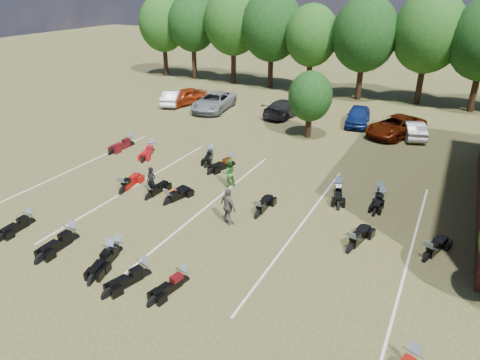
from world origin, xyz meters
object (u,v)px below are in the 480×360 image
Objects in this scene: motorcycle_3 at (118,253)px; motorcycle_7 at (123,192)px; person_black at (151,181)px; motorcycle_14 at (131,146)px; motorcycle_0 at (30,224)px; person_green at (229,173)px; car_4 at (358,116)px; person_grey at (228,207)px; car_0 at (185,97)px.

motorcycle_7 is at bearing 115.82° from motorcycle_3.
motorcycle_14 is at bearing 136.04° from person_black.
motorcycle_0 is at bearing -72.34° from motorcycle_14.
person_black is at bearing -38.64° from motorcycle_14.
motorcycle_0 is at bearing 61.52° from motorcycle_7.
motorcycle_7 is (1.70, 4.71, 0.00)m from motorcycle_0.
person_green is 10.48m from motorcycle_0.
person_grey is at bearing -103.16° from car_4.
car_4 is 2.65× the size of person_green.
motorcycle_3 is 0.85× the size of motorcycle_14.
motorcycle_14 is at bearing -61.29° from motorcycle_7.
person_green is 0.87× the size of person_grey.
person_grey reaches higher than motorcycle_3.
car_4 reaches higher than motorcycle_0.
person_green is at bearing -27.65° from car_0.
car_0 is at bearing -75.31° from motorcycle_7.
car_4 is 2.09× the size of motorcycle_3.
motorcycle_0 is 5.01m from motorcycle_7.
person_grey is (2.01, -3.73, 0.12)m from person_green.
motorcycle_3 is 13.52m from motorcycle_14.
car_4 is 25.35m from motorcycle_0.
person_black is 0.74× the size of motorcycle_0.
car_0 is 22.65m from motorcycle_0.
car_0 is at bearing 115.76° from person_black.
motorcycle_14 is at bearing -2.93° from person_grey.
motorcycle_3 is at bearing 120.58° from motorcycle_7.
person_grey is at bearing -26.23° from motorcycle_14.
motorcycle_0 is 1.03× the size of motorcycle_3.
car_0 is 24.52m from motorcycle_3.
motorcycle_7 reaches higher than motorcycle_3.
motorcycle_0 reaches higher than motorcycle_3.
motorcycle_3 is 0.87× the size of motorcycle_7.
person_green is 8.18m from motorcycle_3.
person_green reaches higher than motorcycle_3.
motorcycle_3 is (11.20, -21.80, -0.77)m from car_0.
motorcycle_3 is (-1.05, -8.07, -0.82)m from person_green.
person_green is at bearing 47.21° from motorcycle_0.
person_grey is 0.78× the size of motorcycle_7.
person_black is 0.96× the size of person_green.
car_4 is 2.03× the size of motorcycle_0.
motorcycle_3 is at bearing -49.21° from motorcycle_14.
person_green reaches higher than motorcycle_14.
person_grey is 6.91m from motorcycle_7.
car_4 is 1.81× the size of motorcycle_7.
motorcycle_3 is at bearing -109.61° from car_4.
motorcycle_0 is at bearing 7.92° from person_green.
person_black is (-7.02, -17.84, 0.05)m from car_4.
person_black is at bearing 54.16° from motorcycle_0.
car_4 is 1.77× the size of motorcycle_14.
motorcycle_14 is (-6.17, 5.40, -0.80)m from person_black.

